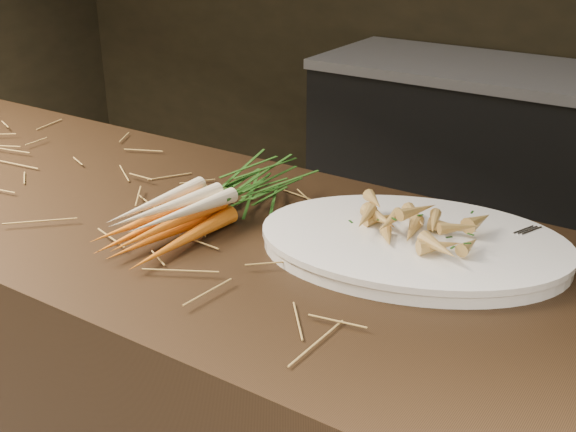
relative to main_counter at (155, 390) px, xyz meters
The scene contains 7 objects.
main_counter is the anchor object (origin of this frame).
back_counter 1.90m from the main_counter, 80.93° to the left, with size 1.82×0.62×0.84m.
straw_bedding 0.46m from the main_counter, 90.00° to the left, with size 1.40×0.60×0.02m, color olive, non-canonical shape.
root_veg_bunch 0.53m from the main_counter, 12.26° to the left, with size 0.18×0.49×0.09m.
serving_platter 0.72m from the main_counter, 10.52° to the left, with size 0.51×0.34×0.03m, color white, non-canonical shape.
roasted_veg_heap 0.75m from the main_counter, 10.52° to the left, with size 0.25×0.18×0.06m, color #A68432, non-canonical shape.
serving_fork 0.88m from the main_counter, 10.56° to the left, with size 0.02×0.19×0.00m, color silver.
Camera 1 is at (0.96, -0.62, 1.46)m, focal length 45.00 mm.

